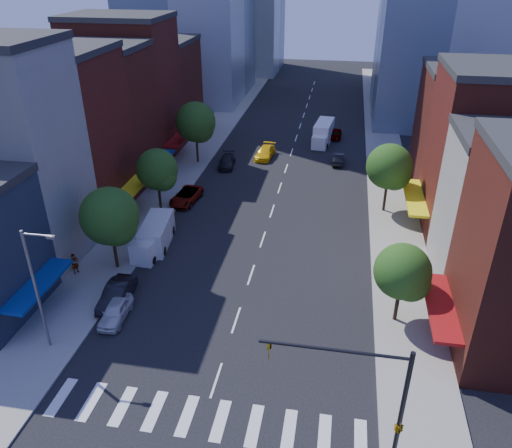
{
  "coord_description": "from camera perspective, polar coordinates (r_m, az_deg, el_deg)",
  "views": [
    {
      "loc": [
        6.53,
        -22.26,
        23.8
      ],
      "look_at": [
        0.45,
        11.84,
        5.0
      ],
      "focal_mm": 35.0,
      "sensor_mm": 36.0,
      "label": 1
    }
  ],
  "objects": [
    {
      "name": "taxi",
      "position": [
        66.5,
        1.07,
        8.18
      ],
      "size": [
        2.47,
        5.12,
        1.44
      ],
      "primitive_type": "imported",
      "rotation": [
        0.0,
        0.0,
        -0.09
      ],
      "color": "yellow",
      "rests_on": "ground"
    },
    {
      "name": "tree_right_near",
      "position": [
        36.36,
        16.6,
        -5.51
      ],
      "size": [
        4.0,
        4.0,
        6.2
      ],
      "color": "black",
      "rests_on": "sidewalk_right"
    },
    {
      "name": "bldg_left_1",
      "position": [
        46.37,
        -27.25,
        6.67
      ],
      "size": [
        12.0,
        8.0,
        18.0
      ],
      "primitive_type": "cube",
      "color": "silver",
      "rests_on": "ground"
    },
    {
      "name": "parked_car_second",
      "position": [
        40.17,
        -15.64,
        -7.71
      ],
      "size": [
        1.74,
        4.73,
        1.55
      ],
      "primitive_type": "imported",
      "rotation": [
        0.0,
        0.0,
        0.02
      ],
      "color": "black",
      "rests_on": "ground"
    },
    {
      "name": "box_truck",
      "position": [
        72.53,
        7.67,
        10.22
      ],
      "size": [
        2.84,
        7.34,
        2.88
      ],
      "rotation": [
        0.0,
        0.0,
        -0.11
      ],
      "color": "white",
      "rests_on": "ground"
    },
    {
      "name": "bldg_left_4",
      "position": [
        67.55,
        -14.72,
        14.51
      ],
      "size": [
        12.0,
        9.0,
        17.0
      ],
      "primitive_type": "cube",
      "color": "maroon",
      "rests_on": "ground"
    },
    {
      "name": "bldg_right_3",
      "position": [
        60.61,
        23.8,
        9.5
      ],
      "size": [
        12.0,
        10.0,
        13.0
      ],
      "primitive_type": "cube",
      "color": "#591F16",
      "rests_on": "ground"
    },
    {
      "name": "bldg_left_3",
      "position": [
        60.42,
        -17.81,
        11.51
      ],
      "size": [
        12.0,
        8.0,
        15.0
      ],
      "primitive_type": "cube",
      "color": "#591F16",
      "rests_on": "ground"
    },
    {
      "name": "parked_car_rear",
      "position": [
        63.67,
        -3.35,
        7.14
      ],
      "size": [
        2.31,
        4.74,
        1.33
      ],
      "primitive_type": "imported",
      "rotation": [
        0.0,
        0.0,
        0.1
      ],
      "color": "black",
      "rests_on": "ground"
    },
    {
      "name": "bldg_left_2",
      "position": [
        53.25,
        -21.89,
        9.19
      ],
      "size": [
        12.0,
        9.0,
        16.0
      ],
      "primitive_type": "cube",
      "color": "maroon",
      "rests_on": "ground"
    },
    {
      "name": "cargo_van_far",
      "position": [
        46.7,
        -11.32,
        -1.09
      ],
      "size": [
        2.87,
        5.8,
        2.38
      ],
      "rotation": [
        0.0,
        0.0,
        0.12
      ],
      "color": "silver",
      "rests_on": "ground"
    },
    {
      "name": "parked_car_front",
      "position": [
        38.61,
        -15.76,
        -9.57
      ],
      "size": [
        1.77,
        4.05,
        1.36
      ],
      "primitive_type": "imported",
      "rotation": [
        0.0,
        0.0,
        0.04
      ],
      "color": "silver",
      "rests_on": "ground"
    },
    {
      "name": "pedestrian_far",
      "position": [
        47.84,
        -14.68,
        -0.95
      ],
      "size": [
        1.01,
        1.08,
        1.77
      ],
      "primitive_type": "imported",
      "rotation": [
        0.0,
        0.0,
        -2.11
      ],
      "color": "#999999",
      "rests_on": "sidewalk_left"
    },
    {
      "name": "sidewalk_right",
      "position": [
        66.89,
        14.65,
        6.77
      ],
      "size": [
        5.0,
        120.0,
        0.15
      ],
      "primitive_type": "cube",
      "color": "gray",
      "rests_on": "ground"
    },
    {
      "name": "ground",
      "position": [
        33.23,
        -4.56,
        -17.36
      ],
      "size": [
        220.0,
        220.0,
        0.0
      ],
      "primitive_type": "plane",
      "color": "black",
      "rests_on": "ground"
    },
    {
      "name": "tree_left_far",
      "position": [
        63.64,
        -6.8,
        11.31
      ],
      "size": [
        5.0,
        5.0,
        7.75
      ],
      "color": "black",
      "rests_on": "sidewalk_left"
    },
    {
      "name": "tree_left_mid",
      "position": [
        51.41,
        -11.1,
        5.93
      ],
      "size": [
        4.2,
        4.2,
        6.65
      ],
      "color": "black",
      "rests_on": "sidewalk_left"
    },
    {
      "name": "parked_car_third",
      "position": [
        54.59,
        -7.98,
        3.17
      ],
      "size": [
        2.89,
        5.29,
        1.41
      ],
      "primitive_type": "imported",
      "rotation": [
        0.0,
        0.0,
        -0.11
      ],
      "color": "#999999",
      "rests_on": "ground"
    },
    {
      "name": "tree_left_near",
      "position": [
        42.18,
        -16.21,
        0.6
      ],
      "size": [
        4.8,
        4.8,
        7.3
      ],
      "color": "black",
      "rests_on": "sidewalk_left"
    },
    {
      "name": "cargo_van_near",
      "position": [
        45.52,
        -12.02,
        -2.22
      ],
      "size": [
        2.15,
        4.93,
        2.07
      ],
      "rotation": [
        0.0,
        0.0,
        -0.04
      ],
      "color": "silver",
      "rests_on": "ground"
    },
    {
      "name": "traffic_signal",
      "position": [
        26.7,
        14.98,
        -20.18
      ],
      "size": [
        7.24,
        2.24,
        8.0
      ],
      "color": "black",
      "rests_on": "sidewalk_right"
    },
    {
      "name": "traffic_car_oncoming",
      "position": [
        65.42,
        9.36,
        7.39
      ],
      "size": [
        1.4,
        3.94,
        1.3
      ],
      "primitive_type": "imported",
      "rotation": [
        0.0,
        0.0,
        3.13
      ],
      "color": "black",
      "rests_on": "ground"
    },
    {
      "name": "crosswalk",
      "position": [
        31.3,
        -6.0,
        -21.21
      ],
      "size": [
        19.0,
        3.0,
        0.01
      ],
      "primitive_type": "cube",
      "color": "silver",
      "rests_on": "ground"
    },
    {
      "name": "streetlight",
      "position": [
        34.93,
        -23.72,
        -6.28
      ],
      "size": [
        2.25,
        0.25,
        9.0
      ],
      "color": "slate",
      "rests_on": "sidewalk_left"
    },
    {
      "name": "traffic_car_far",
      "position": [
        75.14,
        9.07,
        10.26
      ],
      "size": [
        1.81,
        4.29,
        1.45
      ],
      "primitive_type": "imported",
      "rotation": [
        0.0,
        0.0,
        3.12
      ],
      "color": "#999999",
      "rests_on": "ground"
    },
    {
      "name": "bldg_left_5",
      "position": [
        76.51,
        -11.66,
        14.87
      ],
      "size": [
        12.0,
        10.0,
        13.0
      ],
      "primitive_type": "cube",
      "color": "#591F16",
      "rests_on": "ground"
    },
    {
      "name": "bldg_right_2",
      "position": [
        51.14,
        26.14,
        6.95
      ],
      "size": [
        12.0,
        10.0,
        15.0
      ],
      "primitive_type": "cube",
      "color": "maroon",
      "rests_on": "ground"
    },
    {
      "name": "tree_right_far",
      "position": [
        52.02,
        15.13,
        6.13
      ],
      "size": [
        4.6,
        4.6,
        7.2
      ],
      "color": "black",
      "rests_on": "sidewalk_right"
    },
    {
      "name": "pedestrian_near",
      "position": [
        44.37,
        -19.99,
        -4.26
      ],
      "size": [
        0.67,
        0.79,
        1.83
      ],
      "primitive_type": "imported",
      "rotation": [
        0.0,
        0.0,
        1.15
      ],
      "color": "#999999",
      "rests_on": "sidewalk_left"
    },
    {
      "name": "sidewalk_left",
      "position": [
        69.29,
        -6.54,
        8.29
      ],
      "size": [
        5.0,
        120.0,
        0.15
      ],
      "primitive_type": "cube",
      "color": "gray",
      "rests_on": "ground"
    }
  ]
}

